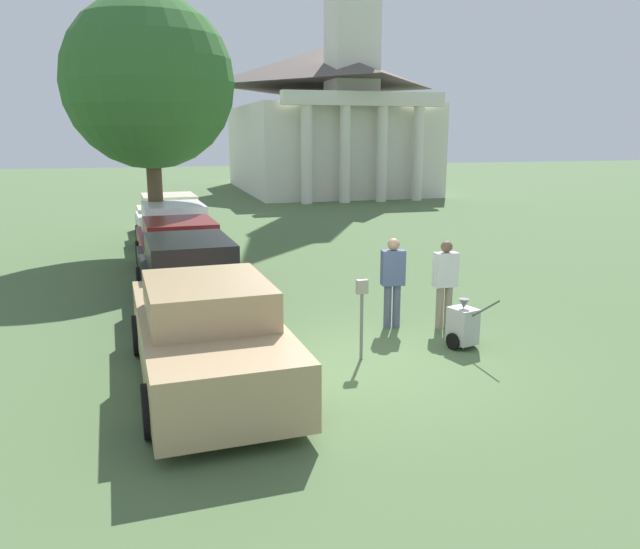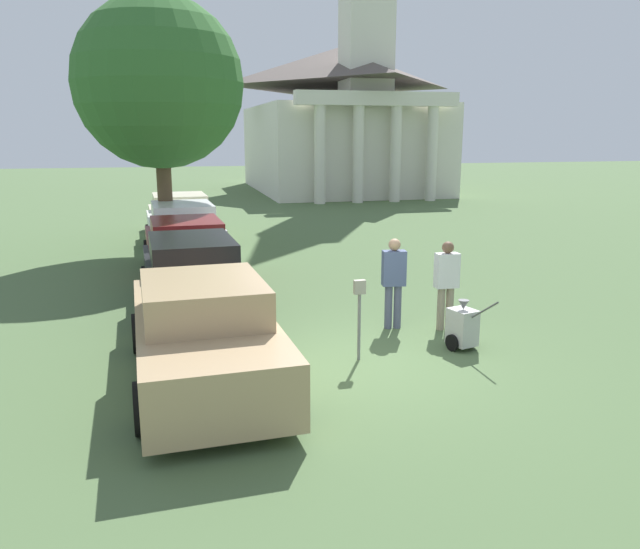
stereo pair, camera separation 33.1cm
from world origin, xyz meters
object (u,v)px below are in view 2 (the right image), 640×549
Objects in this scene: parked_car_tan at (203,334)px; parked_car_white at (183,230)px; person_supervisor at (446,280)px; church at (341,110)px; parked_car_cream at (180,217)px; parking_meter at (359,304)px; equipment_cart at (462,327)px; parked_car_black at (192,278)px; person_worker at (394,278)px; parked_car_maroon at (187,250)px.

parked_car_tan is 9.94m from parked_car_white.
person_supervisor is 28.49m from church.
parked_car_white reaches higher than parked_car_cream.
parking_meter reaches higher than equipment_cart.
parked_car_black is 4.11m from parking_meter.
person_supervisor reaches higher than parked_car_tan.
parked_car_tan is at bearing -92.89° from parked_car_cream.
parked_car_tan is 4.27m from equipment_cart.
parked_car_white is 1.07× the size of parked_car_cream.
person_supervisor is (2.00, 1.13, 0.01)m from parking_meter.
person_worker is at bearing -17.79° from person_supervisor.
parking_meter is at bearing 59.72° from person_worker.
parked_car_cream is 2.95× the size of person_worker.
person_worker is 28.39m from church.
person_worker is (1.10, 1.43, 0.04)m from parking_meter.
parked_car_tan is 3.92m from person_worker.
parked_car_white is at bearing -118.06° from church.
person_supervisor is at bearing -29.17° from parked_car_black.
parked_car_white is at bearing 87.12° from parked_car_black.
person_supervisor is (4.42, 1.41, 0.21)m from parked_car_tan.
parked_car_black is 0.25× the size of church.
parked_car_white is 3.24m from parked_car_cream.
parked_car_black is 4.00m from person_worker.
equipment_cart is 29.63m from church.
church is (10.18, 29.03, 4.18)m from parked_car_tan.
church reaches higher than parked_car_white.
parked_car_black is 4.11× the size of parking_meter.
parked_car_white is (0.00, 3.10, 0.03)m from parked_car_maroon.
equipment_cart is at bearing -40.28° from parked_car_black.
parked_car_black is 9.58m from parked_car_cream.
equipment_cart is at bearing 2.34° from parking_meter.
parked_car_maroon is 0.95× the size of parked_car_white.
parked_car_white is 9.61m from person_supervisor.
parked_car_tan is 4.65m from person_supervisor.
parked_car_white is at bearing -61.95° from person_supervisor.
church is (5.93, 28.68, 4.50)m from equipment_cart.
equipment_cart is (4.24, -9.59, -0.34)m from parked_car_white.
parked_car_maroon is 6.23m from person_worker.
equipment_cart is at bearing 80.95° from person_supervisor.
equipment_cart is (1.82, 0.07, -0.52)m from parking_meter.
parking_meter is 1.89m from equipment_cart.
person_supervisor is at bearing 64.80° from equipment_cart.
equipment_cart is at bearing -69.02° from parked_car_white.
parked_car_tan is 13.18m from parked_car_cream.
parked_car_black is at bearing 127.09° from equipment_cart.
parked_car_black is 4.94m from person_supervisor.
parked_car_maroon is 0.24× the size of church.
parked_car_cream is 0.23× the size of church.
equipment_cart is 0.05× the size of church.
parking_meter is 1.81m from person_worker.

